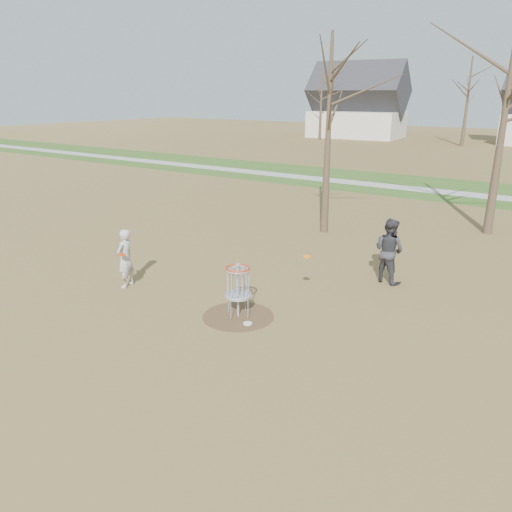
{
  "coord_description": "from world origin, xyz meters",
  "views": [
    {
      "loc": [
        6.88,
        -9.13,
        5.32
      ],
      "look_at": [
        -0.5,
        1.5,
        1.1
      ],
      "focal_mm": 35.0,
      "sensor_mm": 36.0,
      "label": 1
    }
  ],
  "objects": [
    {
      "name": "footpath",
      "position": [
        0.0,
        20.0,
        0.01
      ],
      "size": [
        160.0,
        1.5,
        0.01
      ],
      "primitive_type": "cube",
      "color": "#9E9E99",
      "rests_on": "green_band"
    },
    {
      "name": "dirt_circle",
      "position": [
        0.0,
        0.0,
        0.01
      ],
      "size": [
        1.8,
        1.8,
        0.01
      ],
      "primitive_type": "cylinder",
      "color": "#47331E",
      "rests_on": "ground"
    },
    {
      "name": "green_band",
      "position": [
        0.0,
        21.0,
        0.01
      ],
      "size": [
        160.0,
        8.0,
        0.01
      ],
      "primitive_type": "cube",
      "color": "#2D5119",
      "rests_on": "ground"
    },
    {
      "name": "ground",
      "position": [
        0.0,
        0.0,
        0.0
      ],
      "size": [
        160.0,
        160.0,
        0.0
      ],
      "primitive_type": "plane",
      "color": "brown",
      "rests_on": "ground"
    },
    {
      "name": "disc_golf_basket",
      "position": [
        0.0,
        0.0,
        0.91
      ],
      "size": [
        0.64,
        0.64,
        1.35
      ],
      "color": "#9EA3AD",
      "rests_on": "ground"
    },
    {
      "name": "player_standing",
      "position": [
        -3.88,
        -0.18,
        0.85
      ],
      "size": [
        0.53,
        0.69,
        1.7
      ],
      "primitive_type": "imported",
      "rotation": [
        0.0,
        0.0,
        -1.36
      ],
      "color": "#B5B5B5",
      "rests_on": "ground"
    },
    {
      "name": "disc_grounded",
      "position": [
        0.45,
        -0.23,
        0.02
      ],
      "size": [
        0.22,
        0.22,
        0.02
      ],
      "primitive_type": "cylinder",
      "color": "white",
      "rests_on": "dirt_circle"
    },
    {
      "name": "discs_in_play",
      "position": [
        -1.26,
        0.72,
        1.18
      ],
      "size": [
        4.79,
        2.5,
        0.22
      ],
      "color": "orange",
      "rests_on": "ground"
    },
    {
      "name": "player_throwing",
      "position": [
        2.15,
        4.48,
        0.96
      ],
      "size": [
        1.09,
        0.94,
        1.92
      ],
      "primitive_type": "imported",
      "rotation": [
        0.0,
        0.0,
        2.89
      ],
      "color": "#303035",
      "rests_on": "ground"
    }
  ]
}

